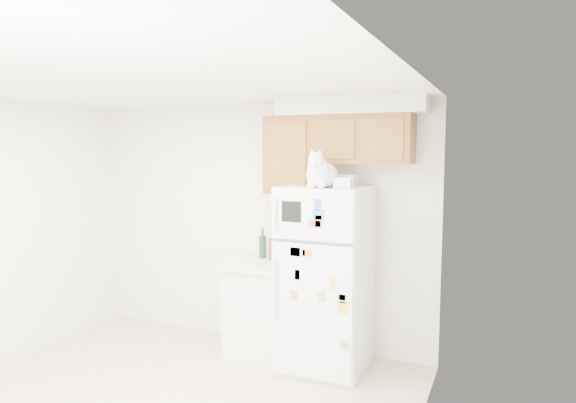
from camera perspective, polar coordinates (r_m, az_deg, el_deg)
The scene contains 8 objects.
room_shell at distance 3.83m, azimuth -13.95°, elevation 0.26°, with size 3.84×4.04×2.52m.
refrigerator at distance 4.80m, azimuth 4.14°, elevation -8.44°, with size 0.76×0.78×1.70m.
base_counter at distance 5.23m, azimuth -2.92°, elevation -11.65°, with size 0.64×0.64×0.92m.
cat at distance 4.47m, azimuth 3.69°, elevation 3.17°, with size 0.33×0.48×0.34m.
storage_box_back at distance 4.72m, azimuth 6.48°, elevation 2.36°, with size 0.18×0.13×0.10m, color white.
storage_box_front at distance 4.49m, azimuth 6.08°, elevation 2.12°, with size 0.15×0.11×0.09m, color white.
bottle_green at distance 5.28m, azimuth -2.84°, elevation -4.61°, with size 0.07×0.07×0.31m, color #19381E, non-canonical shape.
bottle_amber at distance 5.16m, azimuth -1.72°, elevation -4.86°, with size 0.07×0.07×0.31m, color #593814, non-canonical shape.
Camera 1 is at (2.44, -2.79, 2.04)m, focal length 32.00 mm.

